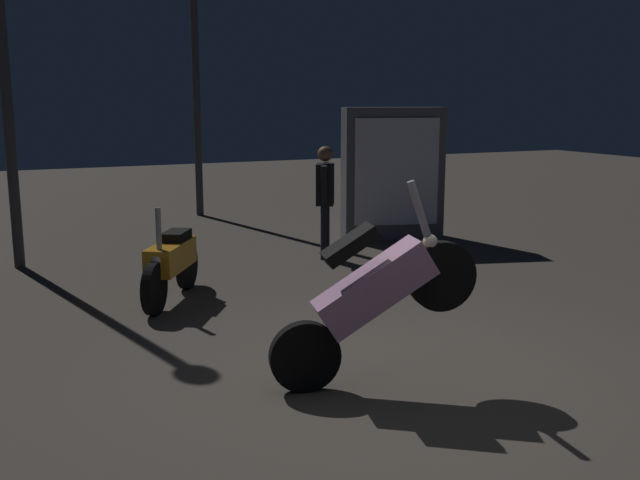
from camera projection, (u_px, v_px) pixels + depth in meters
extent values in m
plane|color=#4C443D|center=(398.00, 381.00, 5.90)|extent=(40.00, 40.00, 0.00)
cylinder|color=black|center=(305.00, 357.00, 5.65)|extent=(0.57, 0.22, 0.56)
cylinder|color=black|center=(441.00, 276.00, 5.77)|extent=(0.57, 0.22, 0.56)
cube|color=#C68CB7|center=(374.00, 287.00, 5.67)|extent=(1.01, 0.50, 0.76)
cube|color=black|center=(350.00, 245.00, 5.56)|extent=(0.47, 0.33, 0.32)
cylinder|color=gray|center=(419.00, 208.00, 5.62)|extent=(0.21, 0.10, 0.44)
sphere|color=#F2EABF|center=(430.00, 242.00, 5.70)|extent=(0.12, 0.12, 0.12)
cylinder|color=black|center=(187.00, 265.00, 8.72)|extent=(0.39, 0.53, 0.56)
cylinder|color=black|center=(154.00, 289.00, 7.65)|extent=(0.39, 0.53, 0.56)
cube|color=orange|center=(171.00, 256.00, 8.14)|extent=(0.76, 0.96, 0.30)
cube|color=black|center=(176.00, 235.00, 8.30)|extent=(0.44, 0.50, 0.10)
cylinder|color=gray|center=(158.00, 229.00, 7.73)|extent=(0.08, 0.08, 0.45)
sphere|color=#F2EABF|center=(156.00, 261.00, 7.70)|extent=(0.12, 0.12, 0.12)
cylinder|color=black|center=(325.00, 231.00, 10.42)|extent=(0.12, 0.12, 0.77)
cylinder|color=black|center=(325.00, 233.00, 10.26)|extent=(0.12, 0.12, 0.77)
cube|color=black|center=(325.00, 184.00, 10.21)|extent=(0.38, 0.43, 0.57)
sphere|color=brown|center=(325.00, 154.00, 10.13)|extent=(0.21, 0.21, 0.21)
cylinder|color=black|center=(326.00, 180.00, 10.44)|extent=(0.16, 0.20, 0.52)
cylinder|color=black|center=(324.00, 184.00, 9.97)|extent=(0.16, 0.20, 0.52)
cylinder|color=#38383D|center=(196.00, 79.00, 13.73)|extent=(0.14, 0.14, 5.19)
cylinder|color=#38383D|center=(5.00, 85.00, 9.39)|extent=(0.14, 0.14, 4.82)
cube|color=#595960|center=(392.00, 173.00, 11.75)|extent=(1.68, 0.93, 2.10)
cube|color=white|center=(397.00, 172.00, 11.48)|extent=(1.30, 0.41, 1.68)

